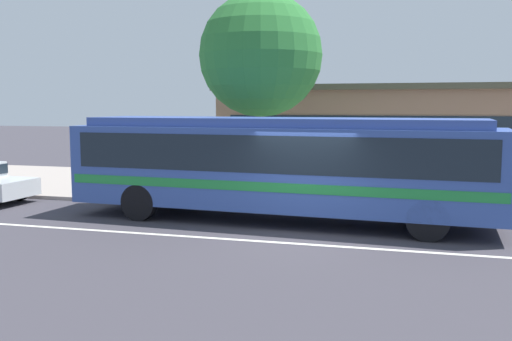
{
  "coord_description": "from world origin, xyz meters",
  "views": [
    {
      "loc": [
        2.54,
        -13.22,
        3.15
      ],
      "look_at": [
        -1.75,
        2.18,
        1.3
      ],
      "focal_mm": 39.68,
      "sensor_mm": 36.0,
      "label": 1
    }
  ],
  "objects": [
    {
      "name": "ground_plane",
      "position": [
        0.0,
        0.0,
        0.0
      ],
      "size": [
        120.0,
        120.0,
        0.0
      ],
      "primitive_type": "plane",
      "color": "#3B3840"
    },
    {
      "name": "sidewalk_slab",
      "position": [
        0.0,
        6.94,
        0.06
      ],
      "size": [
        60.0,
        8.0,
        0.12
      ],
      "primitive_type": "cube",
      "color": "#A0948C",
      "rests_on": "ground_plane"
    },
    {
      "name": "lane_stripe_center",
      "position": [
        0.0,
        -0.8,
        0.0
      ],
      "size": [
        56.0,
        0.16,
        0.01
      ],
      "primitive_type": "cube",
      "color": "silver",
      "rests_on": "ground_plane"
    },
    {
      "name": "transit_bus",
      "position": [
        -0.9,
        1.59,
        1.64
      ],
      "size": [
        11.62,
        3.1,
        2.81
      ],
      "color": "#34509E",
      "rests_on": "ground_plane"
    },
    {
      "name": "pedestrian_waiting_near_sign",
      "position": [
        -3.6,
        3.9,
        1.14
      ],
      "size": [
        0.44,
        0.44,
        1.74
      ],
      "color": "#2D2B3C",
      "rests_on": "sidewalk_slab"
    },
    {
      "name": "pedestrian_walking_along_curb",
      "position": [
        -4.76,
        3.41,
        1.11
      ],
      "size": [
        0.46,
        0.46,
        1.68
      ],
      "color": "#313331",
      "rests_on": "sidewalk_slab"
    },
    {
      "name": "pedestrian_standing_by_tree",
      "position": [
        2.57,
        4.47,
        1.07
      ],
      "size": [
        0.42,
        0.42,
        1.63
      ],
      "color": "#182E45",
      "rests_on": "sidewalk_slab"
    },
    {
      "name": "bus_stop_sign",
      "position": [
        4.13,
        3.69,
        1.78
      ],
      "size": [
        0.08,
        0.44,
        2.59
      ],
      "color": "gray",
      "rests_on": "sidewalk_slab"
    },
    {
      "name": "street_tree_near_stop",
      "position": [
        -2.51,
        5.48,
        4.82
      ],
      "size": [
        4.17,
        4.17,
        6.8
      ],
      "color": "brown",
      "rests_on": "sidewalk_slab"
    },
    {
      "name": "station_building",
      "position": [
        2.71,
        13.91,
        2.01
      ],
      "size": [
        16.89,
        9.37,
        3.99
      ],
      "color": "#876751",
      "rests_on": "ground_plane"
    }
  ]
}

